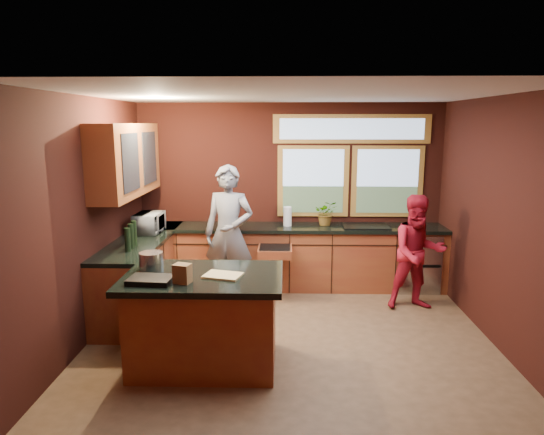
{
  "coord_description": "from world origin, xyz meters",
  "views": [
    {
      "loc": [
        -0.06,
        -5.22,
        2.41
      ],
      "look_at": [
        -0.22,
        0.4,
        1.31
      ],
      "focal_mm": 32.0,
      "sensor_mm": 36.0,
      "label": 1
    }
  ],
  "objects_px": {
    "island": "(205,319)",
    "person_red": "(418,253)",
    "person_grey": "(229,234)",
    "cutting_board": "(223,275)",
    "stock_pot": "(151,261)"
  },
  "relations": [
    {
      "from": "person_grey",
      "to": "stock_pot",
      "type": "height_order",
      "value": "person_grey"
    },
    {
      "from": "island",
      "to": "cutting_board",
      "type": "bearing_deg",
      "value": -14.04
    },
    {
      "from": "person_grey",
      "to": "cutting_board",
      "type": "relative_size",
      "value": 5.32
    },
    {
      "from": "island",
      "to": "person_red",
      "type": "distance_m",
      "value": 2.99
    },
    {
      "from": "island",
      "to": "cutting_board",
      "type": "distance_m",
      "value": 0.52
    },
    {
      "from": "island",
      "to": "stock_pot",
      "type": "distance_m",
      "value": 0.8
    },
    {
      "from": "person_grey",
      "to": "person_red",
      "type": "xyz_separation_m",
      "value": [
        2.48,
        -0.25,
        -0.18
      ]
    },
    {
      "from": "person_red",
      "to": "cutting_board",
      "type": "bearing_deg",
      "value": -150.17
    },
    {
      "from": "cutting_board",
      "to": "stock_pot",
      "type": "bearing_deg",
      "value": 165.07
    },
    {
      "from": "island",
      "to": "person_red",
      "type": "height_order",
      "value": "person_red"
    },
    {
      "from": "island",
      "to": "person_grey",
      "type": "relative_size",
      "value": 0.83
    },
    {
      "from": "person_grey",
      "to": "stock_pot",
      "type": "xyz_separation_m",
      "value": [
        -0.59,
        -1.68,
        0.1
      ]
    },
    {
      "from": "stock_pot",
      "to": "cutting_board",
      "type": "bearing_deg",
      "value": -14.93
    },
    {
      "from": "person_grey",
      "to": "cutting_board",
      "type": "bearing_deg",
      "value": -73.41
    },
    {
      "from": "island",
      "to": "person_grey",
      "type": "bearing_deg",
      "value": 88.73
    }
  ]
}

